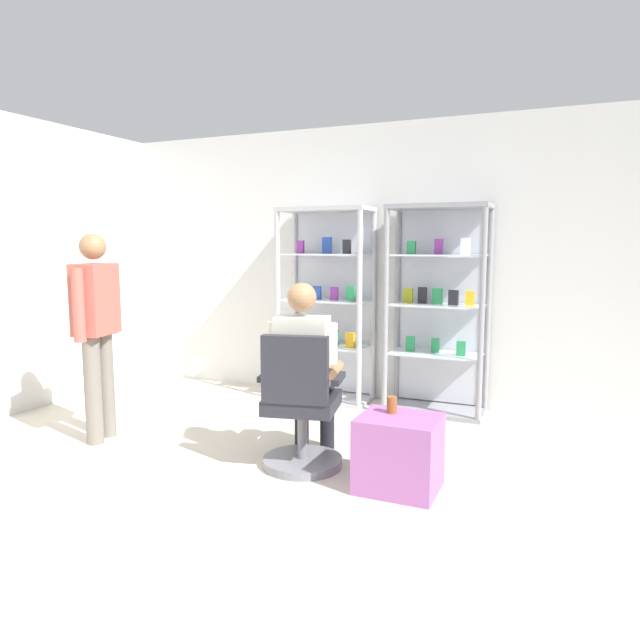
{
  "coord_description": "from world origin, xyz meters",
  "views": [
    {
      "loc": [
        1.68,
        -2.53,
        1.54
      ],
      "look_at": [
        -0.0,
        1.31,
        1.0
      ],
      "focal_mm": 32.65,
      "sensor_mm": 36.0,
      "label": 1
    }
  ],
  "objects_px": {
    "seated_shopkeeper": "(306,363)",
    "tea_glass": "(392,405)",
    "display_cabinet_left": "(328,304)",
    "office_chair": "(301,414)",
    "display_cabinet_right": "(438,308)",
    "standing_customer": "(96,324)",
    "storage_crate": "(399,453)"
  },
  "relations": [
    {
      "from": "display_cabinet_right",
      "to": "tea_glass",
      "type": "relative_size",
      "value": 17.83
    },
    {
      "from": "display_cabinet_left",
      "to": "storage_crate",
      "type": "height_order",
      "value": "display_cabinet_left"
    },
    {
      "from": "seated_shopkeeper",
      "to": "tea_glass",
      "type": "xyz_separation_m",
      "value": [
        0.68,
        -0.15,
        -0.18
      ]
    },
    {
      "from": "storage_crate",
      "to": "display_cabinet_right",
      "type": "bearing_deg",
      "value": 95.2
    },
    {
      "from": "seated_shopkeeper",
      "to": "standing_customer",
      "type": "relative_size",
      "value": 0.79
    },
    {
      "from": "office_chair",
      "to": "standing_customer",
      "type": "xyz_separation_m",
      "value": [
        -1.72,
        -0.08,
        0.54
      ]
    },
    {
      "from": "display_cabinet_right",
      "to": "seated_shopkeeper",
      "type": "xyz_separation_m",
      "value": [
        -0.58,
        -1.65,
        -0.25
      ]
    },
    {
      "from": "display_cabinet_left",
      "to": "seated_shopkeeper",
      "type": "relative_size",
      "value": 1.47
    },
    {
      "from": "display_cabinet_left",
      "to": "office_chair",
      "type": "bearing_deg",
      "value": -72.89
    },
    {
      "from": "office_chair",
      "to": "storage_crate",
      "type": "xyz_separation_m",
      "value": [
        0.71,
        -0.05,
        -0.16
      ]
    },
    {
      "from": "tea_glass",
      "to": "standing_customer",
      "type": "bearing_deg",
      "value": -177.97
    },
    {
      "from": "display_cabinet_left",
      "to": "office_chair",
      "type": "relative_size",
      "value": 1.98
    },
    {
      "from": "seated_shopkeeper",
      "to": "display_cabinet_left",
      "type": "bearing_deg",
      "value": 107.58
    },
    {
      "from": "display_cabinet_left",
      "to": "display_cabinet_right",
      "type": "relative_size",
      "value": 1.0
    },
    {
      "from": "tea_glass",
      "to": "standing_customer",
      "type": "height_order",
      "value": "standing_customer"
    },
    {
      "from": "display_cabinet_left",
      "to": "tea_glass",
      "type": "distance_m",
      "value": 2.21
    },
    {
      "from": "display_cabinet_left",
      "to": "seated_shopkeeper",
      "type": "bearing_deg",
      "value": -72.42
    },
    {
      "from": "display_cabinet_right",
      "to": "tea_glass",
      "type": "bearing_deg",
      "value": -86.84
    },
    {
      "from": "display_cabinet_right",
      "to": "office_chair",
      "type": "bearing_deg",
      "value": -106.74
    },
    {
      "from": "tea_glass",
      "to": "seated_shopkeeper",
      "type": "bearing_deg",
      "value": 167.31
    },
    {
      "from": "standing_customer",
      "to": "seated_shopkeeper",
      "type": "bearing_deg",
      "value": 7.98
    },
    {
      "from": "office_chair",
      "to": "standing_customer",
      "type": "height_order",
      "value": "standing_customer"
    },
    {
      "from": "seated_shopkeeper",
      "to": "storage_crate",
      "type": "bearing_deg",
      "value": -16.0
    },
    {
      "from": "display_cabinet_right",
      "to": "standing_customer",
      "type": "relative_size",
      "value": 1.17
    },
    {
      "from": "storage_crate",
      "to": "tea_glass",
      "type": "relative_size",
      "value": 4.66
    },
    {
      "from": "display_cabinet_left",
      "to": "storage_crate",
      "type": "xyz_separation_m",
      "value": [
        1.27,
        -1.86,
        -0.72
      ]
    },
    {
      "from": "seated_shopkeeper",
      "to": "storage_crate",
      "type": "distance_m",
      "value": 0.91
    },
    {
      "from": "display_cabinet_left",
      "to": "tea_glass",
      "type": "xyz_separation_m",
      "value": [
        1.2,
        -1.8,
        -0.43
      ]
    },
    {
      "from": "display_cabinet_left",
      "to": "standing_customer",
      "type": "xyz_separation_m",
      "value": [
        -1.17,
        -1.88,
        -0.03
      ]
    },
    {
      "from": "display_cabinet_left",
      "to": "tea_glass",
      "type": "bearing_deg",
      "value": -56.33
    },
    {
      "from": "display_cabinet_right",
      "to": "storage_crate",
      "type": "relative_size",
      "value": 3.83
    },
    {
      "from": "office_chair",
      "to": "seated_shopkeeper",
      "type": "distance_m",
      "value": 0.36
    }
  ]
}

